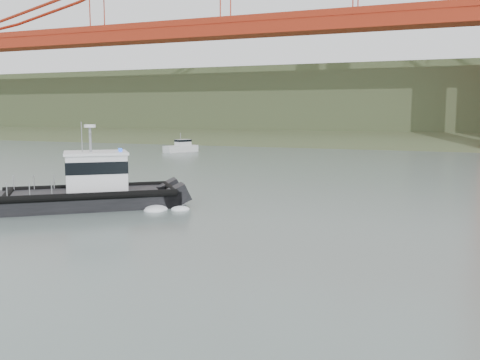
% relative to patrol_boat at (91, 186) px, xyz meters
% --- Properties ---
extents(ground, '(400.00, 400.00, 0.00)m').
position_rel_patrol_boat_xyz_m(ground, '(10.49, -6.92, -1.47)').
color(ground, slate).
rests_on(ground, ground).
extents(headlands, '(500.00, 105.36, 27.12)m').
position_rel_patrol_boat_xyz_m(headlands, '(10.49, 118.58, 5.58)').
color(headlands, '#3E522E').
rests_on(headlands, ground).
extents(patrol_boat, '(12.16, 11.03, 5.87)m').
position_rel_patrol_boat_xyz_m(patrol_boat, '(0.00, 0.00, 0.00)').
color(patrol_boat, black).
rests_on(patrol_boat, ground).
extents(motorboat, '(4.17, 6.13, 3.22)m').
position_rel_patrol_boat_xyz_m(motorboat, '(-18.60, 47.65, -0.67)').
color(motorboat, silver).
rests_on(motorboat, ground).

